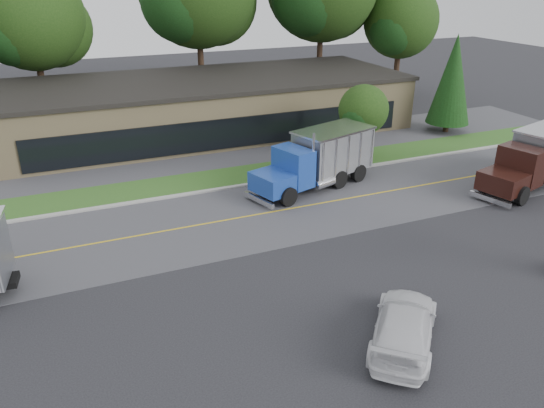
# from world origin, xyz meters

# --- Properties ---
(ground) EXTENTS (140.00, 140.00, 0.00)m
(ground) POSITION_xyz_m (0.00, 0.00, 0.00)
(ground) COLOR #303035
(ground) RESTS_ON ground
(road) EXTENTS (60.00, 8.00, 0.02)m
(road) POSITION_xyz_m (0.00, 9.00, 0.00)
(road) COLOR #5B5B60
(road) RESTS_ON ground
(center_line) EXTENTS (60.00, 0.12, 0.01)m
(center_line) POSITION_xyz_m (0.00, 9.00, 0.00)
(center_line) COLOR gold
(center_line) RESTS_ON ground
(curb) EXTENTS (60.00, 0.30, 0.12)m
(curb) POSITION_xyz_m (0.00, 13.20, 0.00)
(curb) COLOR #9E9E99
(curb) RESTS_ON ground
(grass_verge) EXTENTS (60.00, 3.40, 0.03)m
(grass_verge) POSITION_xyz_m (0.00, 15.00, 0.00)
(grass_verge) COLOR #25561D
(grass_verge) RESTS_ON ground
(far_parking) EXTENTS (60.00, 7.00, 0.02)m
(far_parking) POSITION_xyz_m (0.00, 20.00, 0.00)
(far_parking) COLOR #5B5B60
(far_parking) RESTS_ON ground
(strip_mall) EXTENTS (32.00, 12.00, 4.00)m
(strip_mall) POSITION_xyz_m (2.00, 26.00, 2.00)
(strip_mall) COLOR tan
(strip_mall) RESTS_ON ground
(tree_far_b) EXTENTS (9.13, 8.59, 13.02)m
(tree_far_b) POSITION_xyz_m (-9.86, 34.11, 8.31)
(tree_far_b) COLOR #382619
(tree_far_b) RESTS_ON ground
(tree_far_e) EXTENTS (7.90, 7.44, 11.28)m
(tree_far_e) POSITION_xyz_m (24.12, 31.09, 7.19)
(tree_far_e) COLOR #382619
(tree_far_e) RESTS_ON ground
(evergreen_right) EXTENTS (3.43, 3.43, 7.79)m
(evergreen_right) POSITION_xyz_m (20.00, 18.00, 4.27)
(evergreen_right) COLOR #382619
(evergreen_right) RESTS_ON ground
(tree_verge) EXTENTS (3.64, 3.43, 5.19)m
(tree_verge) POSITION_xyz_m (10.06, 15.04, 3.30)
(tree_verge) COLOR #382619
(tree_verge) RESTS_ON ground
(dump_truck_blue) EXTENTS (8.61, 4.79, 3.36)m
(dump_truck_blue) POSITION_xyz_m (4.88, 11.57, 1.81)
(dump_truck_blue) COLOR black
(dump_truck_blue) RESTS_ON ground
(dump_truck_maroon) EXTENTS (9.37, 4.84, 3.36)m
(dump_truck_maroon) POSITION_xyz_m (17.47, 6.57, 1.81)
(dump_truck_maroon) COLOR black
(dump_truck_maroon) RESTS_ON ground
(rally_car) EXTENTS (4.95, 5.21, 1.48)m
(rally_car) POSITION_xyz_m (0.63, -3.08, 0.74)
(rally_car) COLOR silver
(rally_car) RESTS_ON ground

